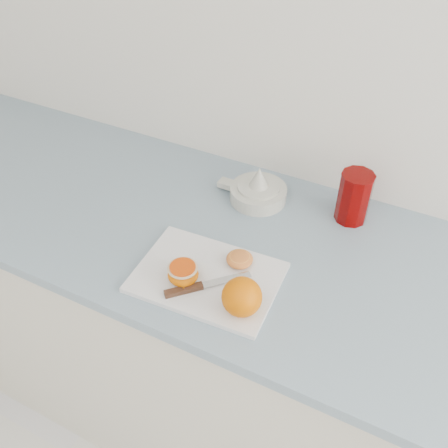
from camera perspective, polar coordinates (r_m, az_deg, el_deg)
name	(u,v)px	position (r m, az deg, el deg)	size (l,w,h in m)	color
counter	(259,357)	(1.53, 4.08, -14.89)	(2.52, 0.64, 0.89)	beige
cutting_board	(207,277)	(1.11, -1.94, -6.10)	(0.31, 0.22, 0.01)	white
whole_orange	(242,297)	(1.01, 2.05, -8.32)	(0.08, 0.08, 0.08)	#D76000
half_orange	(183,273)	(1.09, -4.70, -5.65)	(0.07, 0.07, 0.04)	#D76000
squeezed_shell	(240,259)	(1.12, 1.80, -4.01)	(0.06, 0.06, 0.03)	#CD6D2C
paring_knife	(191,288)	(1.08, -3.74, -7.32)	(0.15, 0.15, 0.01)	#4E2A1C
citrus_juicer	(258,191)	(1.31, 3.88, 3.82)	(0.19, 0.15, 0.10)	silver
red_tumbler	(354,199)	(1.27, 14.60, 2.80)	(0.08, 0.08, 0.13)	#630000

